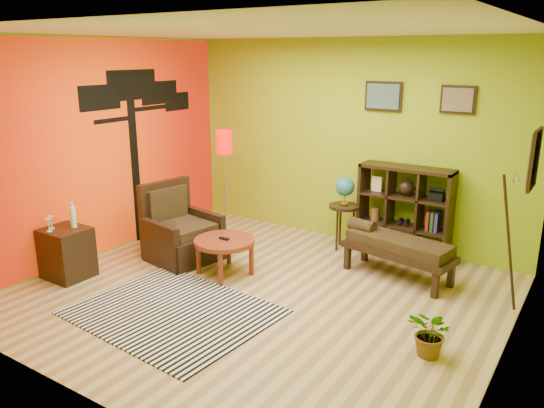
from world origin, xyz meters
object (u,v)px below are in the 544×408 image
Objects in this scene: side_cabinet at (67,252)px; floor_lamp at (224,152)px; coffee_table at (224,244)px; globe_table at (345,195)px; potted_plant at (432,338)px; cube_shelf at (405,212)px; bench at (396,246)px; armchair at (180,236)px.

floor_lamp is (0.73, 2.14, 0.96)m from side_cabinet.
coffee_table is 0.79× the size of side_cabinet.
globe_table is (0.81, 1.59, 0.37)m from coffee_table.
coffee_table is 2.69m from potted_plant.
cube_shelf is at bearing 48.33° from coffee_table.
coffee_table is 1.64× the size of potted_plant.
side_cabinet is 3.91m from bench.
bench is (0.94, -0.55, -0.37)m from globe_table.
coffee_table is at bearing -52.84° from floor_lamp.
floor_lamp is (-0.80, 1.05, 0.88)m from coffee_table.
cube_shelf is at bearing 13.81° from globe_table.
floor_lamp reaches higher than coffee_table.
potted_plant is at bearing -23.40° from floor_lamp.
side_cabinet is at bearing -137.32° from cube_shelf.
globe_table is at bearing 48.96° from side_cabinet.
cube_shelf is at bearing 34.78° from armchair.
coffee_table reaches higher than potted_plant.
coffee_table is 2.40m from cube_shelf.
bench is (1.75, 1.05, 0.01)m from coffee_table.
side_cabinet is at bearing -108.78° from floor_lamp.
bench is at bearing 33.08° from side_cabinet.
potted_plant is (0.90, -1.49, -0.22)m from bench.
floor_lamp is 1.13× the size of bench.
floor_lamp is at bearing -161.35° from globe_table.
floor_lamp is 3.52× the size of potted_plant.
potted_plant is (3.46, -0.55, -0.13)m from armchair.
coffee_table is at bearing 35.44° from side_cabinet.
coffee_table is 0.53× the size of bench.
floor_lamp reaches higher than armchair.
side_cabinet is at bearing -120.51° from armchair.
armchair is 1.35m from floor_lamp.
side_cabinet is at bearing -146.92° from bench.
cube_shelf is (0.78, 0.19, -0.16)m from globe_table.
coffee_table is 1.87m from side_cabinet.
globe_table is 1.15m from bench.
bench is (2.55, -0.00, -0.87)m from floor_lamp.
potted_plant is (1.06, -2.22, -0.43)m from cube_shelf.
floor_lamp is 3.91m from potted_plant.
bench is (2.57, 0.93, 0.09)m from armchair.
floor_lamp is (0.02, 0.94, 0.97)m from armchair.
coffee_table is 0.47× the size of floor_lamp.
armchair is 0.63× the size of floor_lamp.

